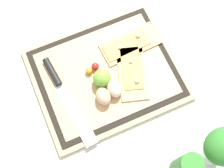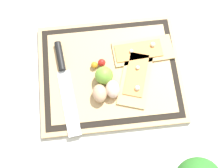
% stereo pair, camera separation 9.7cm
% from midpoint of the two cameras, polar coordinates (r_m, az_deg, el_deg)
% --- Properties ---
extents(ground_plane, '(6.00, 6.00, 0.00)m').
position_cam_midpoint_polar(ground_plane, '(1.02, 2.41, 1.42)').
color(ground_plane, silver).
extents(cutting_board, '(0.46, 0.38, 0.02)m').
position_cam_midpoint_polar(cutting_board, '(1.01, 2.43, 1.61)').
color(cutting_board, tan).
rests_on(cutting_board, ground_plane).
extents(pizza_slice_near, '(0.20, 0.10, 0.02)m').
position_cam_midpoint_polar(pizza_slice_near, '(1.04, 8.18, 5.72)').
color(pizza_slice_near, tan).
rests_on(pizza_slice_near, cutting_board).
extents(pizza_slice_far, '(0.14, 0.21, 0.02)m').
position_cam_midpoint_polar(pizza_slice_far, '(1.00, 7.11, 0.70)').
color(pizza_slice_far, tan).
rests_on(pizza_slice_far, cutting_board).
extents(knife, '(0.07, 0.32, 0.02)m').
position_cam_midpoint_polar(knife, '(1.00, -6.25, 1.83)').
color(knife, silver).
rests_on(knife, cutting_board).
extents(egg_brown, '(0.04, 0.06, 0.04)m').
position_cam_midpoint_polar(egg_brown, '(0.96, 0.61, -2.13)').
color(egg_brown, tan).
rests_on(egg_brown, cutting_board).
extents(egg_pink, '(0.04, 0.06, 0.04)m').
position_cam_midpoint_polar(egg_pink, '(0.96, 3.19, -1.32)').
color(egg_pink, beige).
rests_on(egg_pink, cutting_board).
extents(lime, '(0.06, 0.06, 0.06)m').
position_cam_midpoint_polar(lime, '(0.97, 1.36, 1.18)').
color(lime, '#70A838').
rests_on(lime, cutting_board).
extents(cherry_tomato_red, '(0.02, 0.02, 0.02)m').
position_cam_midpoint_polar(cherry_tomato_red, '(1.00, 0.85, 3.55)').
color(cherry_tomato_red, red).
rests_on(cherry_tomato_red, cutting_board).
extents(cherry_tomato_yellow, '(0.02, 0.02, 0.02)m').
position_cam_midpoint_polar(cherry_tomato_yellow, '(1.00, -0.48, 3.08)').
color(cherry_tomato_yellow, orange).
rests_on(cherry_tomato_yellow, cutting_board).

